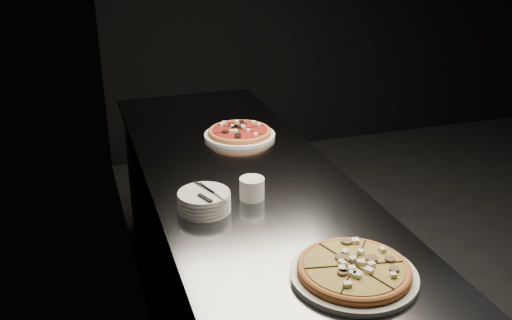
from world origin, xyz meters
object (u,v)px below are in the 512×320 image
object	(u,v)px
counter	(251,285)
pizza_tomato	(240,133)
pizza_mushroom	(354,271)
cutlery	(207,193)
plate_stack	(204,201)
ramekin	(252,188)

from	to	relation	value
counter	pizza_tomato	distance (m)	0.68
pizza_mushroom	cutlery	distance (m)	0.58
counter	pizza_mushroom	size ratio (longest dim) A/B	6.63
counter	pizza_mushroom	distance (m)	0.83
plate_stack	ramekin	size ratio (longest dim) A/B	2.01
counter	pizza_mushroom	world-z (taller)	pizza_mushroom
plate_stack	counter	bearing A→B (deg)	36.27
pizza_tomato	cutlery	bearing A→B (deg)	-115.52
pizza_tomato	ramekin	size ratio (longest dim) A/B	3.68
cutlery	ramekin	world-z (taller)	ramekin
pizza_mushroom	plate_stack	bearing A→B (deg)	119.91
counter	pizza_tomato	world-z (taller)	pizza_tomato
cutlery	ramekin	bearing A→B (deg)	-7.00
cutlery	ramekin	xyz separation A→B (m)	(0.17, 0.05, -0.03)
pizza_mushroom	plate_stack	world-z (taller)	plate_stack
plate_stack	cutlery	bearing A→B (deg)	-62.38
counter	cutlery	size ratio (longest dim) A/B	12.96
pizza_mushroom	pizza_tomato	size ratio (longest dim) A/B	1.13
counter	ramekin	bearing A→B (deg)	-105.76
counter	plate_stack	size ratio (longest dim) A/B	13.82
pizza_mushroom	ramekin	xyz separation A→B (m)	(-0.12, 0.55, 0.02)
cutlery	pizza_mushroom	bearing A→B (deg)	-81.84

